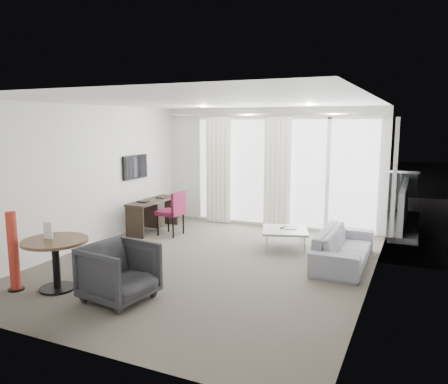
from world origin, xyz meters
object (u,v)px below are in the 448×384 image
at_px(desk, 153,215).
at_px(rattan_chair_a, 333,200).
at_px(desk_chair, 170,213).
at_px(coffee_table, 285,239).
at_px(tub_armchair, 119,272).
at_px(round_table, 56,265).
at_px(sofa, 344,247).
at_px(rattan_chair_b, 359,200).
at_px(red_lamp, 13,252).

height_order(desk, rattan_chair_a, rattan_chair_a).
height_order(desk_chair, coffee_table, desk_chair).
bearing_deg(tub_armchair, rattan_chair_a, -5.85).
height_order(desk, round_table, round_table).
bearing_deg(coffee_table, desk, 177.38).
bearing_deg(round_table, desk_chair, 92.28).
xyz_separation_m(round_table, sofa, (3.41, 2.78, -0.08)).
distance_m(desk, tub_armchair, 3.70).
xyz_separation_m(desk_chair, tub_armchair, (1.15, -3.15, -0.08)).
distance_m(desk_chair, rattan_chair_b, 4.62).
distance_m(round_table, rattan_chair_a, 6.92).
relative_size(tub_armchair, coffee_table, 1.03).
bearing_deg(desk, sofa, -7.98).
bearing_deg(rattan_chair_a, sofa, -85.60).
height_order(desk_chair, round_table, desk_chair).
xyz_separation_m(round_table, coffee_table, (2.29, 3.22, -0.17)).
relative_size(sofa, rattan_chair_b, 2.10).
xyz_separation_m(round_table, rattan_chair_b, (3.17, 6.45, 0.10)).
xyz_separation_m(desk, coffee_table, (2.94, -0.13, -0.15)).
height_order(desk, tub_armchair, tub_armchair).
bearing_deg(sofa, coffee_table, 68.81).
distance_m(tub_armchair, rattan_chair_b, 6.74).
bearing_deg(desk, rattan_chair_a, 43.86).
bearing_deg(desk, coffee_table, -2.62).
bearing_deg(desk_chair, round_table, -84.24).
bearing_deg(desk, desk_chair, -15.89).
bearing_deg(desk, tub_armchair, -63.07).
relative_size(red_lamp, coffee_table, 1.37).
bearing_deg(tub_armchair, desk_chair, 27.75).
xyz_separation_m(desk, rattan_chair_b, (3.82, 3.09, 0.12)).
distance_m(round_table, tub_armchair, 1.03).
bearing_deg(sofa, round_table, 129.19).
bearing_deg(round_table, rattan_chair_b, 63.80).
height_order(red_lamp, rattan_chair_b, red_lamp).
bearing_deg(rattan_chair_b, desk, -147.14).
distance_m(desk_chair, coffee_table, 2.44).
bearing_deg(coffee_table, tub_armchair, -111.86).
distance_m(tub_armchair, rattan_chair_a, 6.56).
xyz_separation_m(red_lamp, coffee_table, (2.79, 3.48, -0.37)).
distance_m(rattan_chair_a, rattan_chair_b, 0.62).
distance_m(round_table, coffee_table, 3.96).
distance_m(desk, red_lamp, 3.62).
height_order(desk, sofa, desk).
xyz_separation_m(desk, red_lamp, (0.15, -3.61, 0.22)).
bearing_deg(rattan_chair_b, tub_armchair, -114.69).
distance_m(coffee_table, rattan_chair_b, 3.36).
bearing_deg(desk_chair, sofa, -3.30).
bearing_deg(round_table, coffee_table, 54.54).
xyz_separation_m(tub_armchair, sofa, (2.39, 2.73, -0.10)).
distance_m(round_table, sofa, 4.41).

